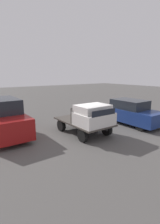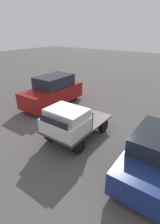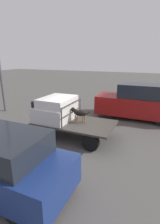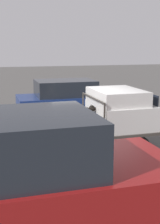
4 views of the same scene
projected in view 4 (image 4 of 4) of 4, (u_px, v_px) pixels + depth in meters
The scene contains 7 objects.
ground_plane at pixel (88, 153), 9.11m from camera, with size 80.00×80.00×0.00m, color #514F4C.
flatbed_truck at pixel (88, 135), 8.99m from camera, with size 3.65×2.06×0.76m.
truck_cab at pixel (119, 109), 9.11m from camera, with size 1.57×1.94×1.09m.
truck_headboard at pixel (93, 108), 8.86m from camera, with size 0.04×1.94×0.89m.
dog at pixel (82, 114), 8.75m from camera, with size 0.96×0.28×0.71m.
parked_sedan at pixel (69, 101), 12.69m from camera, with size 4.23×1.82×1.73m.
parked_pickup_far at pixel (16, 190), 4.50m from camera, with size 4.80×1.94×2.14m.
Camera 4 is at (-2.66, -8.24, 3.07)m, focal length 50.00 mm.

